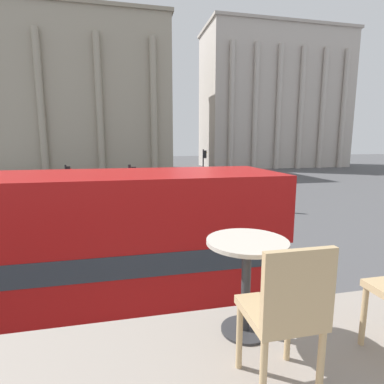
% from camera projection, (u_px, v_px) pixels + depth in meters
% --- Properties ---
extents(double_decker_bus, '(10.81, 2.73, 4.12)m').
position_uv_depth(double_decker_bus, '(27.00, 261.00, 6.27)').
color(double_decker_bus, black).
rests_on(double_decker_bus, ground_plane).
extents(cafe_dining_table, '(0.60, 0.60, 0.73)m').
position_uv_depth(cafe_dining_table, '(247.00, 265.00, 2.22)').
color(cafe_dining_table, '#2D2D30').
rests_on(cafe_dining_table, cafe_floor_slab).
extents(cafe_chair_0, '(0.40, 0.40, 0.91)m').
position_uv_depth(cafe_chair_0, '(286.00, 310.00, 1.65)').
color(cafe_chair_0, tan).
rests_on(cafe_chair_0, cafe_floor_slab).
extents(plaza_building_left, '(27.77, 16.99, 22.65)m').
position_uv_depth(plaza_building_left, '(79.00, 100.00, 46.86)').
color(plaza_building_left, '#A39984').
rests_on(plaza_building_left, ground_plane).
extents(plaza_building_right, '(27.91, 12.80, 25.52)m').
position_uv_depth(plaza_building_right, '(274.00, 101.00, 58.48)').
color(plaza_building_right, '#BCB2A8').
rests_on(plaza_building_right, ground_plane).
extents(traffic_light_near, '(0.42, 0.24, 3.81)m').
position_uv_depth(traffic_light_near, '(132.00, 194.00, 13.25)').
color(traffic_light_near, black).
rests_on(traffic_light_near, ground_plane).
extents(traffic_light_mid, '(0.42, 0.24, 3.30)m').
position_uv_depth(traffic_light_mid, '(68.00, 182.00, 19.79)').
color(traffic_light_mid, black).
rests_on(traffic_light_mid, ground_plane).
extents(traffic_light_far, '(0.42, 0.24, 4.13)m').
position_uv_depth(traffic_light_far, '(204.00, 165.00, 27.32)').
color(traffic_light_far, black).
rests_on(traffic_light_far, ground_plane).
extents(car_silver, '(4.20, 1.93, 1.35)m').
position_uv_depth(car_silver, '(16.00, 202.00, 20.72)').
color(car_silver, black).
rests_on(car_silver, ground_plane).
extents(pedestrian_yellow, '(0.32, 0.32, 1.61)m').
position_uv_depth(pedestrian_yellow, '(284.00, 199.00, 20.46)').
color(pedestrian_yellow, '#282B33').
rests_on(pedestrian_yellow, ground_plane).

